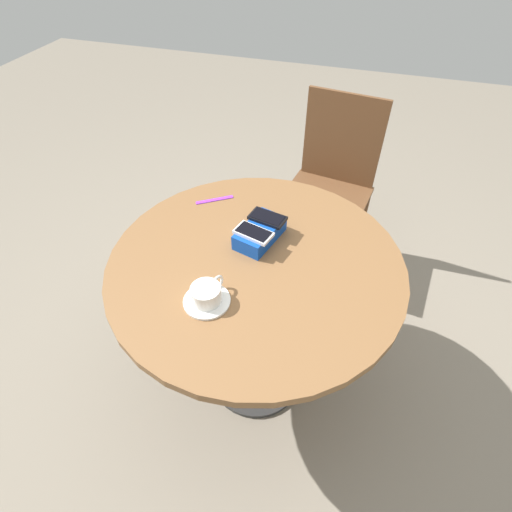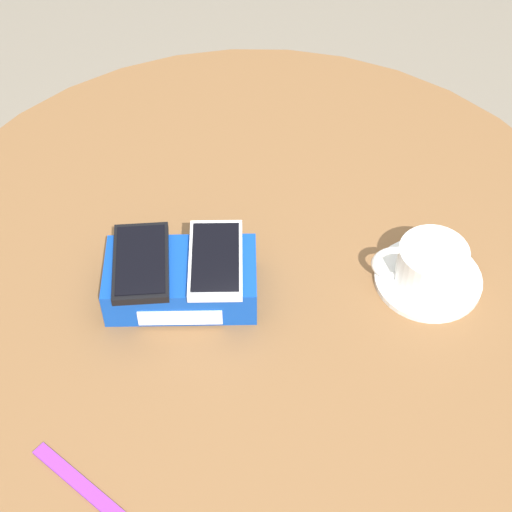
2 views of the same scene
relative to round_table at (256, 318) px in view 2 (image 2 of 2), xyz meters
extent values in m
plane|color=gray|center=(0.00, 0.00, -0.62)|extent=(8.00, 8.00, 0.00)
cylinder|color=#2D2D2D|center=(0.00, 0.00, -0.61)|extent=(0.40, 0.40, 0.02)
cylinder|color=#2D2D2D|center=(0.00, 0.00, -0.26)|extent=(0.07, 0.07, 0.69)
cylinder|color=brown|center=(0.00, 0.00, 0.10)|extent=(0.97, 0.97, 0.03)
cube|color=#0F42AD|center=(-0.10, -0.02, 0.14)|extent=(0.21, 0.15, 0.06)
cube|color=white|center=(-0.12, -0.07, 0.13)|extent=(0.10, 0.03, 0.03)
cube|color=black|center=(-0.15, -0.01, 0.18)|extent=(0.09, 0.13, 0.01)
cube|color=black|center=(-0.15, -0.01, 0.18)|extent=(0.08, 0.12, 0.00)
cube|color=silver|center=(-0.06, -0.03, 0.18)|extent=(0.10, 0.14, 0.01)
cube|color=black|center=(-0.06, -0.03, 0.18)|extent=(0.09, 0.12, 0.00)
cylinder|color=white|center=(0.21, -0.09, 0.12)|extent=(0.14, 0.14, 0.01)
cylinder|color=white|center=(0.21, -0.09, 0.15)|extent=(0.09, 0.09, 0.05)
cylinder|color=brown|center=(0.21, -0.09, 0.17)|extent=(0.08, 0.08, 0.00)
torus|color=white|center=(0.16, -0.07, 0.15)|extent=(0.06, 0.03, 0.06)
cube|color=purple|center=(-0.27, -0.25, 0.12)|extent=(0.10, 0.13, 0.00)
camera|label=1|loc=(0.88, 0.27, 1.03)|focal=28.00mm
camera|label=2|loc=(-0.20, -0.70, 0.97)|focal=60.00mm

